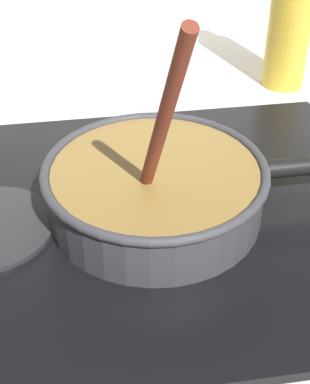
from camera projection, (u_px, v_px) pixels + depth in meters
ground at (214, 340)px, 0.57m from camera, size 2.40×1.60×0.04m
hob_plate at (155, 217)px, 0.68m from camera, size 0.56×0.48×0.01m
burner_ring at (155, 210)px, 0.68m from camera, size 0.16×0.16×0.01m
cooking_pan at (157, 188)px, 0.66m from camera, size 0.41×0.27×0.28m
sauce_bottle at (291, 16)px, 0.92m from camera, size 0.07×0.07×0.27m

